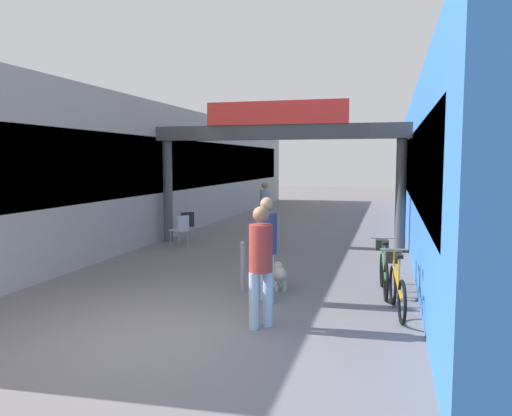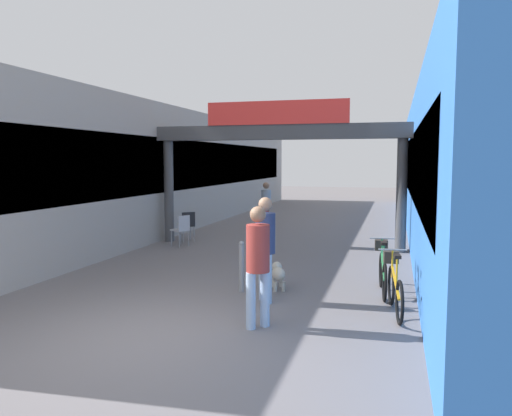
{
  "view_description": "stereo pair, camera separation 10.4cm",
  "coord_description": "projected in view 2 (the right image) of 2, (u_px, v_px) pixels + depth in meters",
  "views": [
    {
      "loc": [
        3.09,
        -6.07,
        2.43
      ],
      "look_at": [
        0.0,
        5.34,
        1.3
      ],
      "focal_mm": 35.0,
      "sensor_mm": 36.0,
      "label": 1
    },
    {
      "loc": [
        3.19,
        -6.04,
        2.43
      ],
      "look_at": [
        0.0,
        5.34,
        1.3
      ],
      "focal_mm": 35.0,
      "sensor_mm": 36.0,
      "label": 2
    }
  ],
  "objects": [
    {
      "name": "ground_plane",
      "position": [
        152.0,
        337.0,
        6.88
      ],
      "size": [
        80.0,
        80.0,
        0.0
      ],
      "primitive_type": "plane",
      "color": "slate"
    },
    {
      "name": "storefront_left",
      "position": [
        166.0,
        170.0,
        18.59
      ],
      "size": [
        3.0,
        26.0,
        4.16
      ],
      "color": "#9E9993",
      "rests_on": "ground_plane"
    },
    {
      "name": "storefront_right",
      "position": [
        458.0,
        171.0,
        15.85
      ],
      "size": [
        3.0,
        26.0,
        4.16
      ],
      "color": "blue",
      "rests_on": "ground_plane"
    },
    {
      "name": "arcade_sign_gateway",
      "position": [
        278.0,
        144.0,
        13.87
      ],
      "size": [
        7.4,
        0.47,
        4.05
      ],
      "color": "#4C4C4F",
      "rests_on": "ground_plane"
    },
    {
      "name": "pedestrian_with_dog",
      "position": [
        265.0,
        242.0,
        8.52
      ],
      "size": [
        0.48,
        0.48,
        1.81
      ],
      "color": "#A5BFE0",
      "rests_on": "ground_plane"
    },
    {
      "name": "pedestrian_companion",
      "position": [
        258.0,
        258.0,
        7.18
      ],
      "size": [
        0.48,
        0.48,
        1.78
      ],
      "color": "#A5BFE0",
      "rests_on": "ground_plane"
    },
    {
      "name": "pedestrian_carrying_crate",
      "position": [
        266.0,
        203.0,
        17.07
      ],
      "size": [
        0.36,
        0.39,
        1.69
      ],
      "color": "#99332D",
      "rests_on": "ground_plane"
    },
    {
      "name": "dog_on_leash",
      "position": [
        278.0,
        273.0,
        9.46
      ],
      "size": [
        0.43,
        0.68,
        0.48
      ],
      "color": "beige",
      "rests_on": "ground_plane"
    },
    {
      "name": "bicycle_orange_nearest",
      "position": [
        394.0,
        285.0,
        7.97
      ],
      "size": [
        0.46,
        1.68,
        0.98
      ],
      "color": "black",
      "rests_on": "ground_plane"
    },
    {
      "name": "bicycle_green_second",
      "position": [
        383.0,
        269.0,
        9.18
      ],
      "size": [
        0.46,
        1.69,
        0.98
      ],
      "color": "black",
      "rests_on": "ground_plane"
    },
    {
      "name": "bollard_post_metal",
      "position": [
        241.0,
        266.0,
        9.2
      ],
      "size": [
        0.1,
        0.1,
        0.96
      ],
      "color": "gray",
      "rests_on": "ground_plane"
    },
    {
      "name": "cafe_chair_aluminium_nearer",
      "position": [
        182.0,
        228.0,
        14.05
      ],
      "size": [
        0.54,
        0.54,
        0.89
      ],
      "color": "gray",
      "rests_on": "ground_plane"
    },
    {
      "name": "cafe_chair_black_farther",
      "position": [
        188.0,
        223.0,
        14.99
      ],
      "size": [
        0.56,
        0.56,
        0.89
      ],
      "color": "gray",
      "rests_on": "ground_plane"
    }
  ]
}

